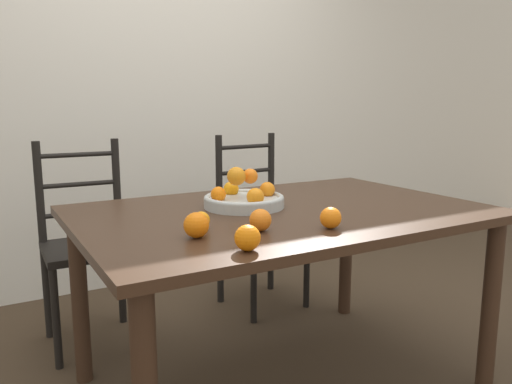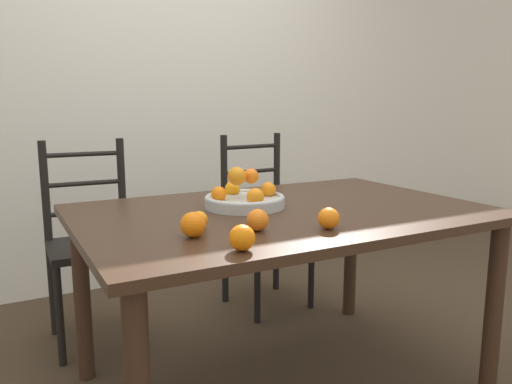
{
  "view_description": "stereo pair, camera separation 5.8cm",
  "coord_description": "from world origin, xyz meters",
  "px_view_note": "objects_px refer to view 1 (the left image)",
  "views": [
    {
      "loc": [
        -1.08,
        -1.67,
        1.2
      ],
      "look_at": [
        -0.12,
        0.01,
        0.86
      ],
      "focal_mm": 35.0,
      "sensor_mm": 36.0,
      "label": 1
    },
    {
      "loc": [
        -1.03,
        -1.69,
        1.2
      ],
      "look_at": [
        -0.12,
        0.01,
        0.86
      ],
      "focal_mm": 35.0,
      "sensor_mm": 36.0,
      "label": 2
    }
  ],
  "objects_px": {
    "fruit_bowl": "(244,198)",
    "chair_left": "(87,248)",
    "chair_right": "(259,224)",
    "orange_loose_0": "(248,238)",
    "orange_loose_2": "(260,220)",
    "orange_loose_1": "(331,218)",
    "orange_loose_4": "(201,220)",
    "orange_loose_3": "(196,225)"
  },
  "relations": [
    {
      "from": "orange_loose_4",
      "to": "orange_loose_0",
      "type": "bearing_deg",
      "value": -87.68
    },
    {
      "from": "fruit_bowl",
      "to": "orange_loose_1",
      "type": "distance_m",
      "value": 0.47
    },
    {
      "from": "fruit_bowl",
      "to": "chair_left",
      "type": "bearing_deg",
      "value": 124.24
    },
    {
      "from": "fruit_bowl",
      "to": "orange_loose_0",
      "type": "distance_m",
      "value": 0.62
    },
    {
      "from": "orange_loose_3",
      "to": "orange_loose_4",
      "type": "relative_size",
      "value": 1.37
    },
    {
      "from": "orange_loose_2",
      "to": "chair_right",
      "type": "height_order",
      "value": "chair_right"
    },
    {
      "from": "fruit_bowl",
      "to": "orange_loose_1",
      "type": "relative_size",
      "value": 4.45
    },
    {
      "from": "orange_loose_0",
      "to": "orange_loose_2",
      "type": "distance_m",
      "value": 0.23
    },
    {
      "from": "chair_left",
      "to": "chair_right",
      "type": "distance_m",
      "value": 0.99
    },
    {
      "from": "orange_loose_0",
      "to": "chair_right",
      "type": "relative_size",
      "value": 0.08
    },
    {
      "from": "orange_loose_2",
      "to": "orange_loose_1",
      "type": "bearing_deg",
      "value": -21.62
    },
    {
      "from": "chair_left",
      "to": "chair_right",
      "type": "height_order",
      "value": "same"
    },
    {
      "from": "chair_left",
      "to": "orange_loose_4",
      "type": "bearing_deg",
      "value": -77.04
    },
    {
      "from": "fruit_bowl",
      "to": "orange_loose_4",
      "type": "bearing_deg",
      "value": -140.68
    },
    {
      "from": "orange_loose_3",
      "to": "orange_loose_4",
      "type": "xyz_separation_m",
      "value": [
        0.06,
        0.1,
        -0.01
      ]
    },
    {
      "from": "orange_loose_0",
      "to": "chair_left",
      "type": "height_order",
      "value": "chair_left"
    },
    {
      "from": "orange_loose_1",
      "to": "chair_left",
      "type": "height_order",
      "value": "chair_left"
    },
    {
      "from": "chair_right",
      "to": "orange_loose_2",
      "type": "bearing_deg",
      "value": -124.71
    },
    {
      "from": "orange_loose_3",
      "to": "chair_left",
      "type": "height_order",
      "value": "chair_left"
    },
    {
      "from": "orange_loose_1",
      "to": "orange_loose_2",
      "type": "relative_size",
      "value": 0.99
    },
    {
      "from": "orange_loose_1",
      "to": "chair_left",
      "type": "distance_m",
      "value": 1.36
    },
    {
      "from": "fruit_bowl",
      "to": "orange_loose_1",
      "type": "height_order",
      "value": "fruit_bowl"
    },
    {
      "from": "orange_loose_0",
      "to": "orange_loose_2",
      "type": "height_order",
      "value": "orange_loose_0"
    },
    {
      "from": "orange_loose_2",
      "to": "chair_right",
      "type": "relative_size",
      "value": 0.07
    },
    {
      "from": "orange_loose_0",
      "to": "orange_loose_4",
      "type": "distance_m",
      "value": 0.31
    },
    {
      "from": "chair_left",
      "to": "orange_loose_1",
      "type": "bearing_deg",
      "value": -62.32
    },
    {
      "from": "orange_loose_1",
      "to": "chair_right",
      "type": "bearing_deg",
      "value": 71.13
    },
    {
      "from": "chair_right",
      "to": "orange_loose_0",
      "type": "bearing_deg",
      "value": -126.2
    },
    {
      "from": "orange_loose_0",
      "to": "orange_loose_4",
      "type": "xyz_separation_m",
      "value": [
        -0.01,
        0.3,
        -0.01
      ]
    },
    {
      "from": "orange_loose_2",
      "to": "orange_loose_4",
      "type": "relative_size",
      "value": 1.25
    },
    {
      "from": "fruit_bowl",
      "to": "chair_left",
      "type": "relative_size",
      "value": 0.32
    },
    {
      "from": "orange_loose_4",
      "to": "fruit_bowl",
      "type": "bearing_deg",
      "value": 39.32
    },
    {
      "from": "orange_loose_0",
      "to": "chair_right",
      "type": "height_order",
      "value": "chair_right"
    },
    {
      "from": "orange_loose_2",
      "to": "orange_loose_3",
      "type": "height_order",
      "value": "orange_loose_3"
    },
    {
      "from": "orange_loose_2",
      "to": "orange_loose_3",
      "type": "relative_size",
      "value": 0.91
    },
    {
      "from": "orange_loose_0",
      "to": "chair_left",
      "type": "xyz_separation_m",
      "value": [
        -0.21,
        1.28,
        -0.33
      ]
    },
    {
      "from": "orange_loose_0",
      "to": "orange_loose_3",
      "type": "relative_size",
      "value": 0.94
    },
    {
      "from": "orange_loose_4",
      "to": "chair_right",
      "type": "xyz_separation_m",
      "value": [
        0.79,
        0.97,
        -0.32
      ]
    },
    {
      "from": "orange_loose_1",
      "to": "orange_loose_3",
      "type": "xyz_separation_m",
      "value": [
        -0.45,
        0.12,
        0.0
      ]
    },
    {
      "from": "orange_loose_1",
      "to": "orange_loose_4",
      "type": "xyz_separation_m",
      "value": [
        -0.39,
        0.21,
        -0.01
      ]
    },
    {
      "from": "orange_loose_2",
      "to": "orange_loose_0",
      "type": "bearing_deg",
      "value": -129.51
    },
    {
      "from": "orange_loose_4",
      "to": "chair_right",
      "type": "relative_size",
      "value": 0.06
    }
  ]
}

